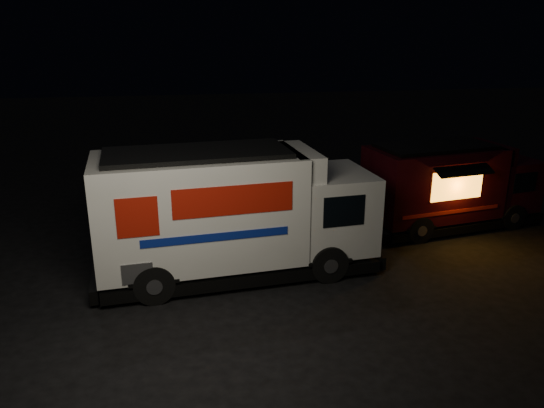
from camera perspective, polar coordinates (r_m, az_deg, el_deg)
The scene contains 3 objects.
ground at distance 13.33m, azimuth 0.45°, elevation -8.50°, with size 80.00×80.00×0.00m, color black.
white_truck at distance 13.30m, azimuth -3.72°, elevation -0.91°, with size 7.24×2.47×3.28m, color silver, non-canonical shape.
red_truck at distance 17.60m, azimuth 18.83°, elevation 1.95°, with size 5.77×2.12×2.69m, color #32090E, non-canonical shape.
Camera 1 is at (-2.13, -11.69, 6.03)m, focal length 35.00 mm.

